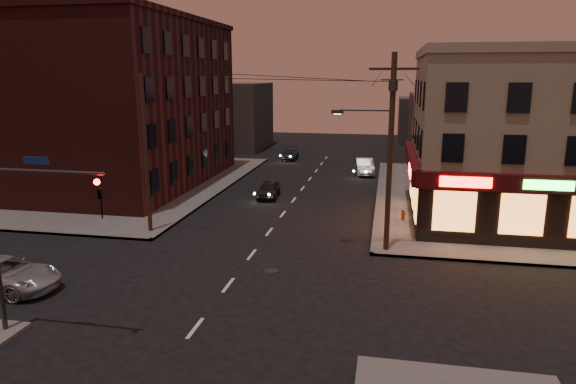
% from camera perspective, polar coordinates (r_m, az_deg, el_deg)
% --- Properties ---
extents(ground, '(120.00, 120.00, 0.00)m').
position_cam_1_polar(ground, '(23.17, -6.66, -10.26)').
color(ground, black).
rests_on(ground, ground).
extents(sidewalk_ne, '(24.00, 28.00, 0.15)m').
position_cam_1_polar(sidewalk_ne, '(41.84, 26.49, -0.87)').
color(sidewalk_ne, '#514F4C').
rests_on(sidewalk_ne, ground).
extents(sidewalk_nw, '(24.00, 28.00, 0.15)m').
position_cam_1_polar(sidewalk_nw, '(47.21, -20.68, 1.11)').
color(sidewalk_nw, '#514F4C').
rests_on(sidewalk_nw, ground).
extents(pizza_building, '(15.85, 12.85, 10.50)m').
position_cam_1_polar(pizza_building, '(35.13, 26.42, 5.49)').
color(pizza_building, gray).
rests_on(pizza_building, sidewalk_ne).
extents(brick_apartment, '(12.00, 20.00, 13.00)m').
position_cam_1_polar(brick_apartment, '(44.65, -17.48, 9.24)').
color(brick_apartment, '#411715').
rests_on(brick_apartment, sidewalk_nw).
extents(bg_building_ne_a, '(10.00, 12.00, 7.00)m').
position_cam_1_polar(bg_building_ne_a, '(58.97, 18.29, 6.88)').
color(bg_building_ne_a, '#3F3D3A').
rests_on(bg_building_ne_a, ground).
extents(bg_building_nw, '(9.00, 10.00, 8.00)m').
position_cam_1_polar(bg_building_nw, '(65.47, -6.52, 8.42)').
color(bg_building_nw, '#3F3D3A').
rests_on(bg_building_nw, ground).
extents(bg_building_ne_b, '(8.00, 8.00, 6.00)m').
position_cam_1_polar(bg_building_ne_b, '(72.70, 15.37, 7.70)').
color(bg_building_ne_b, '#3F3D3A').
rests_on(bg_building_ne_b, ground).
extents(utility_pole_main, '(4.20, 0.44, 10.00)m').
position_cam_1_polar(utility_pole_main, '(26.26, 11.08, 5.42)').
color(utility_pole_main, '#382619').
rests_on(utility_pole_main, sidewalk_ne).
extents(utility_pole_far, '(0.26, 0.26, 9.00)m').
position_cam_1_polar(utility_pole_far, '(52.43, 11.28, 7.86)').
color(utility_pole_far, '#382619').
rests_on(utility_pole_far, sidewalk_ne).
extents(utility_pole_west, '(0.24, 0.24, 9.00)m').
position_cam_1_polar(utility_pole_west, '(30.26, -15.51, 4.04)').
color(utility_pole_west, '#382619').
rests_on(utility_pole_west, sidewalk_nw).
extents(traffic_signal, '(4.49, 0.32, 6.47)m').
position_cam_1_polar(traffic_signal, '(19.70, -27.83, -3.12)').
color(traffic_signal, '#333538').
rests_on(traffic_signal, ground).
extents(suv_cross, '(5.16, 2.58, 1.40)m').
position_cam_1_polar(suv_cross, '(25.49, -29.20, -8.00)').
color(suv_cross, '#9EA2A7').
rests_on(suv_cross, ground).
extents(sedan_near, '(1.68, 3.67, 1.22)m').
position_cam_1_polar(sedan_near, '(38.67, -2.16, 0.28)').
color(sedan_near, black).
rests_on(sedan_near, ground).
extents(sedan_mid, '(2.14, 4.60, 1.46)m').
position_cam_1_polar(sedan_mid, '(48.27, 8.49, 2.84)').
color(sedan_mid, gray).
rests_on(sedan_mid, ground).
extents(sedan_far, '(1.93, 4.14, 1.17)m').
position_cam_1_polar(sedan_far, '(56.15, 0.23, 4.25)').
color(sedan_far, black).
rests_on(sedan_far, ground).
extents(fire_hydrant, '(0.30, 0.30, 0.70)m').
position_cam_1_polar(fire_hydrant, '(32.98, 12.67, -2.42)').
color(fire_hydrant, '#902F0D').
rests_on(fire_hydrant, sidewalk_ne).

